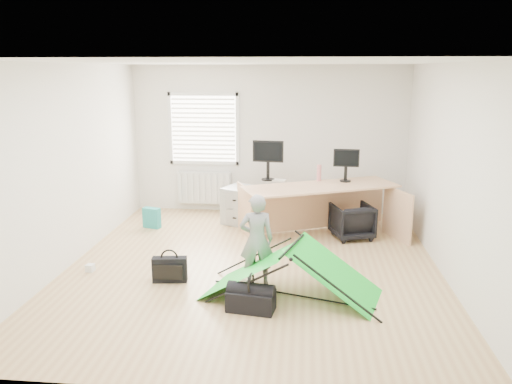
# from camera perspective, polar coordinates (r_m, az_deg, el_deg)

# --- Properties ---
(ground) EXTENTS (5.50, 5.50, 0.00)m
(ground) POSITION_cam_1_polar(r_m,az_deg,el_deg) (6.88, -0.34, -8.51)
(ground) COLOR tan
(ground) RESTS_ON ground
(back_wall) EXTENTS (5.00, 0.02, 2.70)m
(back_wall) POSITION_cam_1_polar(r_m,az_deg,el_deg) (9.19, 1.47, 5.93)
(back_wall) COLOR silver
(back_wall) RESTS_ON ground
(window) EXTENTS (1.20, 0.06, 1.20)m
(window) POSITION_cam_1_polar(r_m,az_deg,el_deg) (9.29, -6.01, 7.19)
(window) COLOR silver
(window) RESTS_ON back_wall
(radiator) EXTENTS (1.00, 0.12, 0.60)m
(radiator) POSITION_cam_1_polar(r_m,az_deg,el_deg) (9.44, -5.89, 0.51)
(radiator) COLOR silver
(radiator) RESTS_ON back_wall
(desk) EXTENTS (2.55, 1.71, 0.83)m
(desk) POSITION_cam_1_polar(r_m,az_deg,el_deg) (8.01, 7.31, -2.19)
(desk) COLOR tan
(desk) RESTS_ON ground
(filing_cabinet) EXTENTS (0.60, 0.67, 0.64)m
(filing_cabinet) POSITION_cam_1_polar(r_m,az_deg,el_deg) (8.71, -2.02, -1.45)
(filing_cabinet) COLOR #95989A
(filing_cabinet) RESTS_ON ground
(monitor_left) EXTENTS (0.51, 0.17, 0.48)m
(monitor_left) POSITION_cam_1_polar(r_m,az_deg,el_deg) (8.20, 1.39, 3.03)
(monitor_left) COLOR black
(monitor_left) RESTS_ON desk
(monitor_right) EXTENTS (0.42, 0.11, 0.39)m
(monitor_right) POSITION_cam_1_polar(r_m,az_deg,el_deg) (8.23, 10.22, 2.53)
(monitor_right) COLOR black
(monitor_right) RESTS_ON desk
(keyboard) EXTENTS (0.43, 0.26, 0.02)m
(keyboard) POSITION_cam_1_polar(r_m,az_deg,el_deg) (8.23, 2.04, 1.41)
(keyboard) COLOR beige
(keyboard) RESTS_ON desk
(thermos) EXTENTS (0.08, 0.08, 0.27)m
(thermos) POSITION_cam_1_polar(r_m,az_deg,el_deg) (8.22, 7.22, 2.19)
(thermos) COLOR #C36D6E
(thermos) RESTS_ON desk
(office_chair) EXTENTS (0.74, 0.76, 0.55)m
(office_chair) POSITION_cam_1_polar(r_m,az_deg,el_deg) (8.06, 10.90, -3.29)
(office_chair) COLOR black
(office_chair) RESTS_ON ground
(person) EXTENTS (0.46, 0.35, 1.16)m
(person) POSITION_cam_1_polar(r_m,az_deg,el_deg) (6.16, 0.07, -5.47)
(person) COLOR gray
(person) RESTS_ON ground
(kite) EXTENTS (2.17, 1.42, 0.62)m
(kite) POSITION_cam_1_polar(r_m,az_deg,el_deg) (5.94, 4.09, -9.01)
(kite) COLOR green
(kite) RESTS_ON ground
(storage_crate) EXTENTS (0.49, 0.36, 0.26)m
(storage_crate) POSITION_cam_1_polar(r_m,az_deg,el_deg) (8.31, 11.18, -3.83)
(storage_crate) COLOR silver
(storage_crate) RESTS_ON ground
(tote_bag) EXTENTS (0.31, 0.20, 0.35)m
(tote_bag) POSITION_cam_1_polar(r_m,az_deg,el_deg) (8.63, -11.82, -2.90)
(tote_bag) COLOR teal
(tote_bag) RESTS_ON ground
(laptop_bag) EXTENTS (0.44, 0.18, 0.32)m
(laptop_bag) POSITION_cam_1_polar(r_m,az_deg,el_deg) (6.45, -9.83, -8.72)
(laptop_bag) COLOR black
(laptop_bag) RESTS_ON ground
(white_box) EXTENTS (0.11, 0.11, 0.10)m
(white_box) POSITION_cam_1_polar(r_m,az_deg,el_deg) (7.06, -18.42, -8.23)
(white_box) COLOR silver
(white_box) RESTS_ON ground
(duffel_bag) EXTENTS (0.56, 0.34, 0.23)m
(duffel_bag) POSITION_cam_1_polar(r_m,az_deg,el_deg) (5.67, -0.58, -12.32)
(duffel_bag) COLOR black
(duffel_bag) RESTS_ON ground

